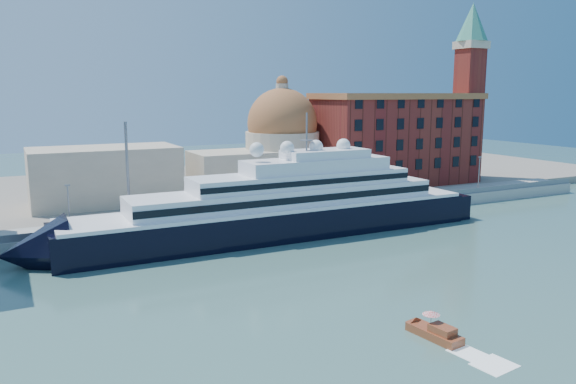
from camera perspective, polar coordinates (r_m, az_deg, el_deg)
ground at (r=79.38m, az=3.75°, el=-8.54°), size 400.00×400.00×0.00m
quay at (r=108.60m, az=-5.40°, el=-2.79°), size 180.00×10.00×2.50m
land at (r=146.90m, az=-11.27°, el=0.32°), size 260.00×72.00×2.00m
quay_fence at (r=104.12m, az=-4.51°, el=-2.29°), size 180.00×0.10×1.20m
superyacht at (r=98.57m, az=-2.30°, el=-2.20°), size 85.40×11.84×25.52m
water_taxi at (r=62.11m, az=14.76°, el=-13.58°), size 2.91×6.48×2.97m
warehouse at (r=148.09m, az=10.98°, el=5.40°), size 43.00×19.00×23.25m
campanile at (r=163.50m, az=17.95°, el=10.77°), size 8.40×8.40×47.00m
church at (r=131.15m, az=-6.67°, el=3.67°), size 66.00×18.00×25.50m
lamp_posts at (r=101.50m, az=-11.79°, el=1.08°), size 120.80×2.40×18.00m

